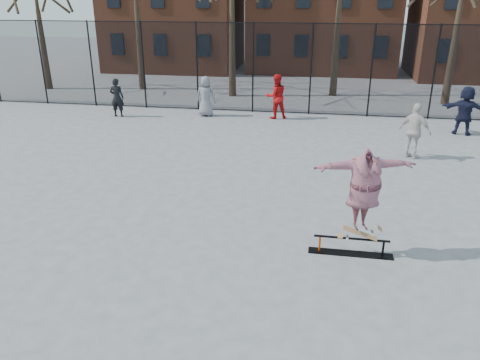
% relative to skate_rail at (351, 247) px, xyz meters
% --- Properties ---
extents(ground, '(100.00, 100.00, 0.00)m').
position_rel_skate_rail_xyz_m(ground, '(-2.52, -0.62, -0.15)').
color(ground, slate).
extents(skate_rail, '(1.76, 0.27, 0.39)m').
position_rel_skate_rail_xyz_m(skate_rail, '(0.00, 0.00, 0.00)').
color(skate_rail, black).
rests_on(skate_rail, ground).
extents(skateboard, '(0.79, 0.19, 0.09)m').
position_rel_skate_rail_xyz_m(skateboard, '(0.15, -0.00, 0.28)').
color(skateboard, '#9D6F3F').
rests_on(skateboard, skate_rail).
extents(skater, '(2.19, 1.20, 1.72)m').
position_rel_skate_rail_xyz_m(skater, '(0.15, -0.00, 1.19)').
color(skater, '#46388C').
rests_on(skater, skateboard).
extents(bystander_grey, '(0.87, 0.57, 1.78)m').
position_rel_skate_rail_xyz_m(bystander_grey, '(-5.87, 11.27, 0.74)').
color(bystander_grey, slate).
rests_on(bystander_grey, ground).
extents(bystander_black, '(0.64, 0.43, 1.70)m').
position_rel_skate_rail_xyz_m(bystander_black, '(-9.73, 10.49, 0.70)').
color(bystander_black, black).
rests_on(bystander_black, ground).
extents(bystander_red, '(1.15, 1.04, 1.93)m').
position_rel_skate_rail_xyz_m(bystander_red, '(-2.74, 11.38, 0.81)').
color(bystander_red, red).
rests_on(bystander_red, ground).
extents(bystander_white, '(1.15, 0.99, 1.85)m').
position_rel_skate_rail_xyz_m(bystander_white, '(2.29, 6.74, 0.77)').
color(bystander_white, beige).
rests_on(bystander_white, ground).
extents(bystander_navy, '(1.84, 1.08, 1.90)m').
position_rel_skate_rail_xyz_m(bystander_navy, '(4.69, 10.05, 0.80)').
color(bystander_navy, black).
rests_on(bystander_navy, ground).
extents(fence, '(34.03, 0.07, 4.00)m').
position_rel_skate_rail_xyz_m(fence, '(-2.54, 12.38, 1.90)').
color(fence, black).
rests_on(fence, ground).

